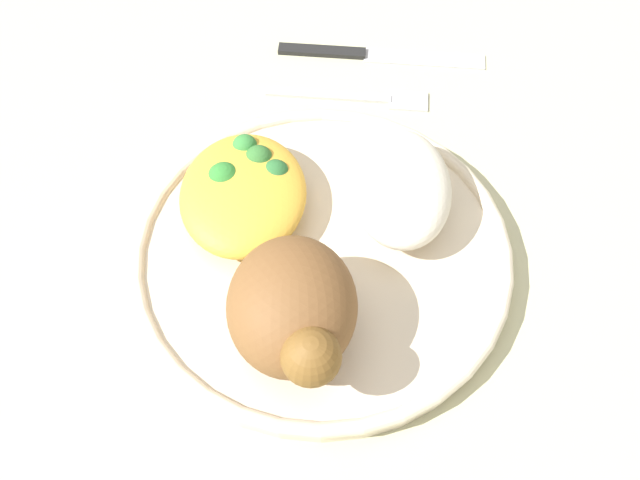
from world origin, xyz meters
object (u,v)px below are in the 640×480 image
(knife, at_px, (362,53))
(plate, at_px, (320,255))
(mac_cheese_with_broccoli, at_px, (242,190))
(fork, at_px, (356,96))
(roasted_chicken, at_px, (292,310))
(rice_pile, at_px, (399,187))

(knife, bearing_deg, plate, -9.49)
(mac_cheese_with_broccoli, bearing_deg, fork, 145.59)
(plate, relative_size, roasted_chicken, 2.55)
(roasted_chicken, xyz_separation_m, mac_cheese_with_broccoli, (-0.11, -0.04, -0.02))
(fork, bearing_deg, roasted_chicken, -11.47)
(plate, height_order, mac_cheese_with_broccoli, mac_cheese_with_broccoli)
(roasted_chicken, height_order, knife, roasted_chicken)
(mac_cheese_with_broccoli, distance_m, knife, 0.21)
(roasted_chicken, distance_m, rice_pile, 0.13)
(rice_pile, bearing_deg, roasted_chicken, -34.85)
(rice_pile, height_order, mac_cheese_with_broccoli, rice_pile)
(rice_pile, xyz_separation_m, fork, (-0.13, -0.03, -0.04))
(roasted_chicken, distance_m, mac_cheese_with_broccoli, 0.12)
(roasted_chicken, bearing_deg, knife, 169.40)
(roasted_chicken, bearing_deg, plate, 165.92)
(plate, relative_size, fork, 1.96)
(plate, xyz_separation_m, roasted_chicken, (0.07, -0.02, 0.05))
(rice_pile, bearing_deg, fork, -168.56)
(fork, bearing_deg, plate, -10.37)
(fork, xyz_separation_m, knife, (-0.05, 0.01, 0.00))
(rice_pile, height_order, knife, rice_pile)
(roasted_chicken, height_order, mac_cheese_with_broccoli, roasted_chicken)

